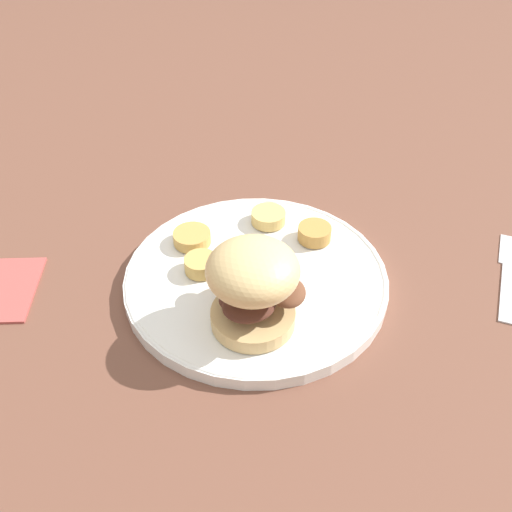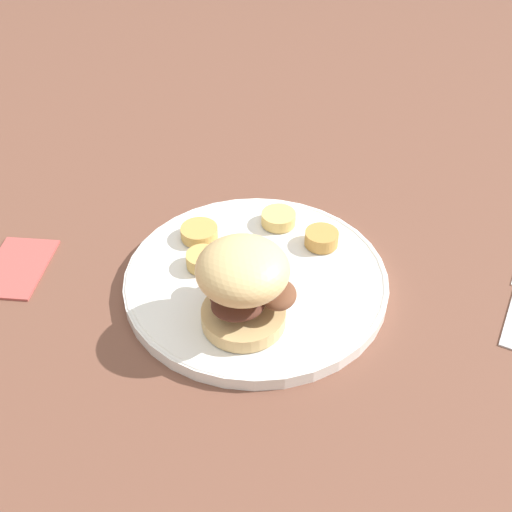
# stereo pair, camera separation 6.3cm
# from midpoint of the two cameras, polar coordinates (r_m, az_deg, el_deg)

# --- Properties ---
(ground_plane) EXTENTS (4.00, 4.00, 0.00)m
(ground_plane) POSITION_cam_midpoint_polar(r_m,az_deg,el_deg) (0.66, -2.74, -2.85)
(ground_plane) COLOR brown
(dinner_plate) EXTENTS (0.29, 0.29, 0.02)m
(dinner_plate) POSITION_cam_midpoint_polar(r_m,az_deg,el_deg) (0.65, -2.77, -2.27)
(dinner_plate) COLOR white
(dinner_plate) RESTS_ON ground_plane
(sandwich) EXTENTS (0.11, 0.10, 0.09)m
(sandwich) POSITION_cam_midpoint_polar(r_m,az_deg,el_deg) (0.57, -3.47, -2.75)
(sandwich) COLOR tan
(sandwich) RESTS_ON dinner_plate
(potato_round_0) EXTENTS (0.04, 0.04, 0.01)m
(potato_round_0) POSITION_cam_midpoint_polar(r_m,az_deg,el_deg) (0.69, -8.73, 1.65)
(potato_round_0) COLOR tan
(potato_round_0) RESTS_ON dinner_plate
(potato_round_1) EXTENTS (0.04, 0.04, 0.02)m
(potato_round_1) POSITION_cam_midpoint_polar(r_m,az_deg,el_deg) (0.69, 2.99, 2.09)
(potato_round_1) COLOR #BC8942
(potato_round_1) RESTS_ON dinner_plate
(potato_round_2) EXTENTS (0.04, 0.04, 0.01)m
(potato_round_2) POSITION_cam_midpoint_polar(r_m,az_deg,el_deg) (0.71, -1.34, 3.64)
(potato_round_2) COLOR #DBB766
(potato_round_2) RESTS_ON dinner_plate
(potato_round_3) EXTENTS (0.04, 0.04, 0.02)m
(potato_round_3) POSITION_cam_midpoint_polar(r_m,az_deg,el_deg) (0.65, -8.03, -0.93)
(potato_round_3) COLOR tan
(potato_round_3) RESTS_ON dinner_plate
(fork) EXTENTS (0.13, 0.11, 0.00)m
(fork) POSITION_cam_midpoint_polar(r_m,az_deg,el_deg) (0.71, 20.67, -1.72)
(fork) COLOR silver
(fork) RESTS_ON ground_plane
(napkin) EXTENTS (0.11, 0.09, 0.01)m
(napkin) POSITION_cam_midpoint_polar(r_m,az_deg,el_deg) (0.72, -25.12, -2.92)
(napkin) COLOR #B24C47
(napkin) RESTS_ON ground_plane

